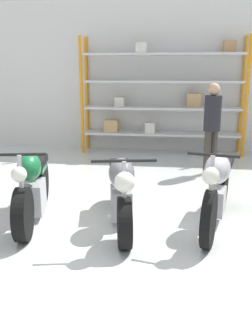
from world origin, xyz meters
TOP-DOWN VIEW (x-y plane):
  - ground_plane at (0.00, 0.00)m, footprint 30.00×30.00m
  - back_wall at (0.00, 5.05)m, footprint 30.00×0.08m
  - shelving_rack at (0.32, 4.69)m, footprint 3.90×0.63m
  - motorcycle_green at (-1.25, 0.19)m, footprint 0.68×2.00m
  - motorcycle_grey at (-0.03, 0.15)m, footprint 0.75×2.01m
  - motorcycle_silver at (1.20, 0.27)m, footprint 0.73×2.02m
  - person_browsing at (1.36, 2.85)m, footprint 0.45×0.45m

SIDE VIEW (x-z plane):
  - ground_plane at x=0.00m, z-range 0.00..0.00m
  - motorcycle_green at x=-1.25m, z-range -0.08..0.98m
  - motorcycle_grey at x=-0.03m, z-range -0.05..0.98m
  - motorcycle_silver at x=1.20m, z-range -0.02..1.07m
  - person_browsing at x=1.36m, z-range 0.16..1.90m
  - shelving_rack at x=0.32m, z-range 0.02..2.76m
  - back_wall at x=0.00m, z-range 0.00..3.60m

